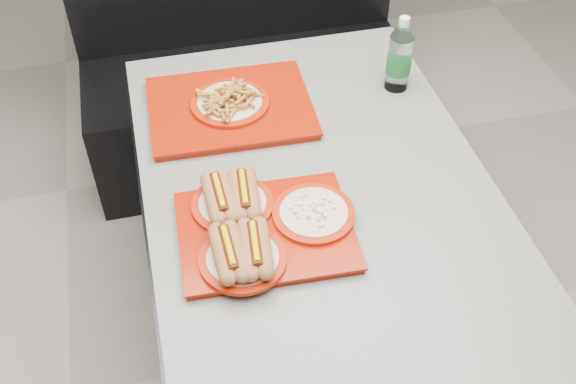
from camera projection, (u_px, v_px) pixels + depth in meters
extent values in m
plane|color=gray|center=(312.00, 346.00, 2.28)|extent=(6.00, 6.00, 0.00)
cylinder|color=black|center=(313.00, 342.00, 2.26)|extent=(0.52, 0.52, 0.05)
cylinder|color=black|center=(316.00, 277.00, 2.01)|extent=(0.11, 0.11, 0.66)
cube|color=black|center=(319.00, 201.00, 1.78)|extent=(0.92, 1.42, 0.01)
cube|color=slate|center=(320.00, 194.00, 1.76)|extent=(0.90, 1.40, 0.04)
cube|color=black|center=(250.00, 111.00, 2.82)|extent=(1.30, 0.55, 0.45)
cube|color=#8F1503|center=(266.00, 233.00, 1.63)|extent=(0.42, 0.34, 0.02)
cube|color=#8F1503|center=(266.00, 230.00, 1.62)|extent=(0.43, 0.35, 0.01)
cylinder|color=#9B1B05|center=(243.00, 259.00, 1.54)|extent=(0.20, 0.20, 0.01)
cylinder|color=silver|center=(243.00, 257.00, 1.54)|extent=(0.17, 0.17, 0.00)
cylinder|color=#9B1B05|center=(233.00, 204.00, 1.66)|extent=(0.20, 0.20, 0.01)
cylinder|color=silver|center=(232.00, 203.00, 1.66)|extent=(0.17, 0.17, 0.00)
cylinder|color=#9B1B05|center=(314.00, 213.00, 1.64)|extent=(0.20, 0.20, 0.01)
cylinder|color=silver|center=(314.00, 212.00, 1.64)|extent=(0.17, 0.17, 0.00)
cube|color=#8F1503|center=(230.00, 109.00, 1.96)|extent=(0.47, 0.37, 0.02)
cube|color=#8F1503|center=(230.00, 106.00, 1.95)|extent=(0.48, 0.38, 0.01)
cylinder|color=#9B1B05|center=(230.00, 103.00, 1.95)|extent=(0.23, 0.23, 0.01)
cylinder|color=silver|center=(230.00, 101.00, 1.94)|extent=(0.19, 0.19, 0.01)
cylinder|color=silver|center=(399.00, 63.00, 2.00)|extent=(0.07, 0.07, 0.17)
cylinder|color=#165823|center=(398.00, 65.00, 2.00)|extent=(0.07, 0.07, 0.05)
cone|color=silver|center=(403.00, 31.00, 1.92)|extent=(0.07, 0.07, 0.04)
cylinder|color=silver|center=(404.00, 21.00, 1.90)|extent=(0.03, 0.03, 0.02)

